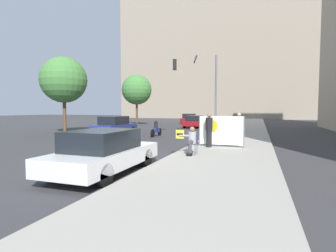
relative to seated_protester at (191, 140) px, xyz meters
name	(u,v)px	position (x,y,z in m)	size (l,w,h in m)	color
ground_plane	(109,162)	(-2.81, -2.06, -0.77)	(160.00, 160.00, 0.00)	#38383A
sidewalk_curb	(242,132)	(1.32, 12.94, -0.70)	(4.28, 90.00, 0.13)	#A8A399
building_backdrop_far	(228,32)	(-4.81, 54.69, 19.97)	(52.00, 12.00, 41.47)	gray
seated_protester	(191,140)	(0.00, 0.00, 0.00)	(0.92, 0.77, 1.20)	#474C56
jogger_on_sidewalk	(209,130)	(0.33, 2.44, 0.25)	(0.34, 0.34, 1.74)	black
pedestrian_behind	(239,127)	(1.61, 5.21, 0.25)	(0.34, 0.34, 1.74)	#756651
protest_banner	(221,130)	(0.87, 2.80, 0.21)	(2.34, 0.06, 1.59)	slate
traffic_light_pole	(201,81)	(-1.68, 9.70, 3.56)	(3.40, 3.16, 6.21)	slate
parked_car_curbside	(104,152)	(-1.91, -3.74, -0.06)	(1.87, 4.40, 1.41)	white
car_on_road_nearest	(115,126)	(-8.45, 7.87, -0.01)	(1.86, 4.46, 1.53)	navy
car_on_road_midblock	(195,121)	(-4.31, 18.61, -0.06)	(1.85, 4.63, 1.39)	maroon
car_on_road_distant	(189,119)	(-7.30, 27.56, -0.04)	(1.75, 4.22, 1.46)	maroon
motorcycle_on_road	(156,129)	(-4.74, 7.76, -0.23)	(0.28, 2.08, 1.23)	navy
street_tree_near_curb	(64,80)	(-12.98, 7.28, 3.80)	(3.87, 3.87, 6.52)	brown
street_tree_midblock	(137,90)	(-12.64, 20.56, 3.92)	(3.94, 3.94, 6.67)	brown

